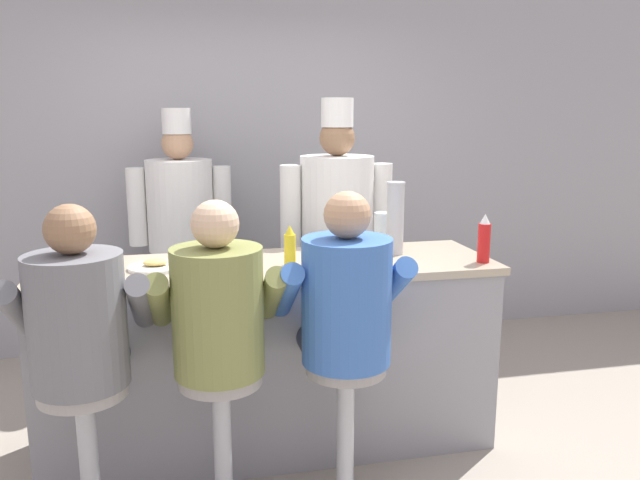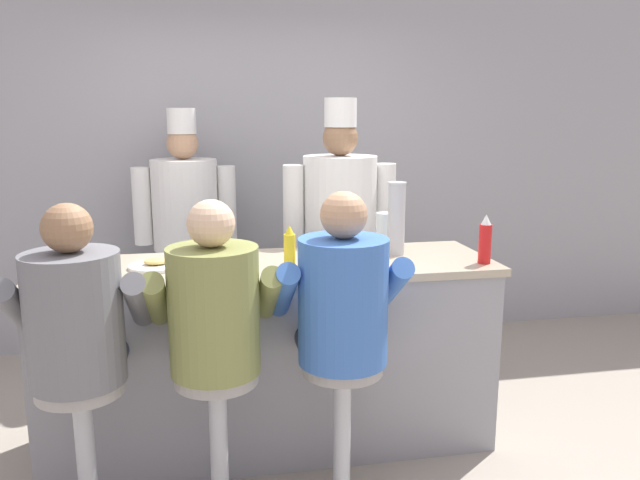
{
  "view_description": "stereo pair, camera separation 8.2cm",
  "coord_description": "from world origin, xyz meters",
  "views": [
    {
      "loc": [
        -0.42,
        -2.78,
        1.78
      ],
      "look_at": [
        0.26,
        0.32,
        1.13
      ],
      "focal_mm": 35.0,
      "sensor_mm": 36.0,
      "label": 1
    },
    {
      "loc": [
        -0.34,
        -2.79,
        1.78
      ],
      "look_at": [
        0.26,
        0.32,
        1.13
      ],
      "focal_mm": 35.0,
      "sensor_mm": 36.0,
      "label": 2
    }
  ],
  "objects": [
    {
      "name": "cup_stack_steel",
      "position": [
        0.71,
        0.43,
        1.21
      ],
      "size": [
        0.1,
        0.1,
        0.4
      ],
      "color": "#B7BABF",
      "rests_on": "diner_counter"
    },
    {
      "name": "cereal_bowl",
      "position": [
        -0.9,
        0.23,
        1.03
      ],
      "size": [
        0.15,
        0.15,
        0.05
      ],
      "color": "white",
      "rests_on": "diner_counter"
    },
    {
      "name": "breakfast_plate",
      "position": [
        -0.58,
        0.37,
        1.02
      ],
      "size": [
        0.27,
        0.27,
        0.05
      ],
      "color": "white",
      "rests_on": "diner_counter"
    },
    {
      "name": "diner_seated_blue",
      "position": [
        0.25,
        -0.24,
        0.92
      ],
      "size": [
        0.59,
        0.59,
        1.46
      ],
      "color": "#B2B5BA",
      "rests_on": "ground_plane"
    },
    {
      "name": "cook_in_whites_far",
      "position": [
        0.53,
        1.04,
        1.03
      ],
      "size": [
        0.73,
        0.47,
        1.87
      ],
      "color": "#232328",
      "rests_on": "ground_plane"
    },
    {
      "name": "ketchup_bottle_red",
      "position": [
        1.1,
        0.14,
        1.13
      ],
      "size": [
        0.07,
        0.07,
        0.26
      ],
      "color": "red",
      "rests_on": "diner_counter"
    },
    {
      "name": "diner_seated_olive",
      "position": [
        -0.3,
        -0.24,
        0.91
      ],
      "size": [
        0.58,
        0.57,
        1.44
      ],
      "color": "#B2B5BA",
      "rests_on": "ground_plane"
    },
    {
      "name": "coffee_mug_white",
      "position": [
        0.4,
        0.08,
        1.05
      ],
      "size": [
        0.13,
        0.08,
        0.09
      ],
      "color": "white",
      "rests_on": "diner_counter"
    },
    {
      "name": "napkin_dispenser_chrome",
      "position": [
        0.22,
        0.27,
        1.07
      ],
      "size": [
        0.11,
        0.07,
        0.12
      ],
      "color": "silver",
      "rests_on": "diner_counter"
    },
    {
      "name": "hot_sauce_bottle_orange",
      "position": [
        0.55,
        0.31,
        1.08
      ],
      "size": [
        0.03,
        0.03,
        0.15
      ],
      "color": "orange",
      "rests_on": "diner_counter"
    },
    {
      "name": "water_pitcher_clear",
      "position": [
        0.7,
        0.58,
        1.11
      ],
      "size": [
        0.13,
        0.11,
        0.21
      ],
      "color": "silver",
      "rests_on": "diner_counter"
    },
    {
      "name": "cook_in_whites_near",
      "position": [
        -0.45,
        1.6,
        0.99
      ],
      "size": [
        0.71,
        0.45,
        1.81
      ],
      "color": "#232328",
      "rests_on": "ground_plane"
    },
    {
      "name": "mustard_bottle_yellow",
      "position": [
        0.1,
        0.29,
        1.11
      ],
      "size": [
        0.06,
        0.06,
        0.21
      ],
      "color": "yellow",
      "rests_on": "diner_counter"
    },
    {
      "name": "wall_back",
      "position": [
        0.0,
        1.97,
        1.35
      ],
      "size": [
        10.0,
        0.06,
        2.7
      ],
      "color": "#99999E",
      "rests_on": "ground_plane"
    },
    {
      "name": "diner_counter",
      "position": [
        0.0,
        0.36,
        0.5
      ],
      "size": [
        2.36,
        0.72,
        1.01
      ],
      "color": "gray",
      "rests_on": "ground_plane"
    },
    {
      "name": "ground_plane",
      "position": [
        0.0,
        0.0,
        0.0
      ],
      "size": [
        20.0,
        20.0,
        0.0
      ],
      "primitive_type": "plane",
      "color": "#9E9384"
    },
    {
      "name": "diner_seated_grey",
      "position": [
        -0.86,
        -0.24,
        0.91
      ],
      "size": [
        0.58,
        0.57,
        1.44
      ],
      "color": "#B2B5BA",
      "rests_on": "ground_plane"
    }
  ]
}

